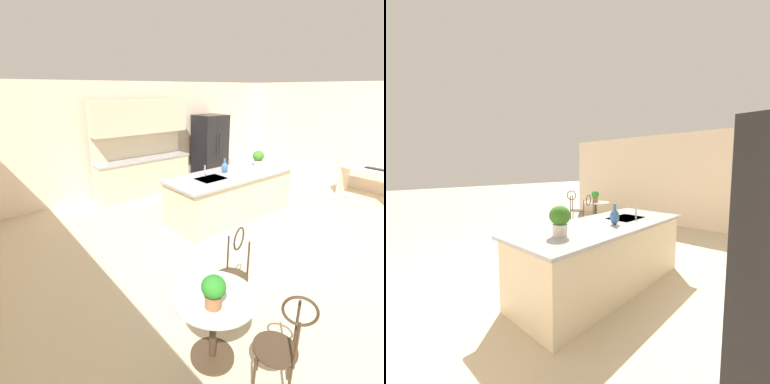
% 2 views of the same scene
% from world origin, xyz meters
% --- Properties ---
extents(ground_plane, '(40.00, 40.00, 0.00)m').
position_xyz_m(ground_plane, '(0.00, 0.00, 0.00)').
color(ground_plane, beige).
extents(wall_back, '(9.00, 0.12, 2.70)m').
position_xyz_m(wall_back, '(0.00, 3.66, 1.35)').
color(wall_back, beige).
rests_on(wall_back, ground).
extents(wall_right, '(0.12, 7.80, 2.70)m').
position_xyz_m(wall_right, '(4.26, 0.00, 1.35)').
color(wall_right, beige).
rests_on(wall_right, ground).
extents(kitchen_island, '(2.80, 1.06, 0.92)m').
position_xyz_m(kitchen_island, '(0.30, 0.85, 0.46)').
color(kitchen_island, beige).
rests_on(kitchen_island, ground).
extents(back_counter_run, '(2.44, 0.64, 1.52)m').
position_xyz_m(back_counter_run, '(-0.40, 3.21, 0.49)').
color(back_counter_run, beige).
rests_on(back_counter_run, ground).
extents(upper_cabinet_run, '(2.40, 0.36, 0.76)m').
position_xyz_m(upper_cabinet_run, '(-0.40, 3.18, 1.90)').
color(upper_cabinet_run, beige).
rests_on(upper_cabinet_run, back_counter_run).
extents(refrigerator, '(0.84, 0.75, 1.84)m').
position_xyz_m(refrigerator, '(1.78, 3.14, 0.92)').
color(refrigerator, black).
rests_on(refrigerator, ground).
extents(bistro_table, '(0.80, 0.80, 0.74)m').
position_xyz_m(bistro_table, '(-2.32, -1.49, 0.45)').
color(bistro_table, '#3D2D1E').
rests_on(bistro_table, ground).
extents(chair_near_window, '(0.52, 0.52, 1.04)m').
position_xyz_m(chair_near_window, '(-2.10, -2.10, 0.57)').
color(chair_near_window, '#3D2D1E').
rests_on(chair_near_window, ground).
extents(chair_by_island, '(0.52, 0.48, 1.04)m').
position_xyz_m(chair_by_island, '(-1.65, -1.11, 0.57)').
color(chair_by_island, '#3D2D1E').
rests_on(chair_by_island, ground).
extents(sink_faucet, '(0.02, 0.02, 0.22)m').
position_xyz_m(sink_faucet, '(-0.25, 1.03, 1.03)').
color(sink_faucet, '#B2B5BA').
rests_on(sink_faucet, kitchen_island).
extents(writing_desk, '(0.60, 1.20, 0.74)m').
position_xyz_m(writing_desk, '(3.65, -0.48, 0.51)').
color(writing_desk, beige).
rests_on(writing_desk, ground).
extents(keyboard, '(0.16, 0.44, 0.03)m').
position_xyz_m(keyboard, '(3.67, -0.58, 0.75)').
color(keyboard, black).
rests_on(keyboard, writing_desk).
extents(potted_plant_on_table, '(0.22, 0.22, 0.31)m').
position_xyz_m(potted_plant_on_table, '(-2.42, -1.58, 0.92)').
color(potted_plant_on_table, '#9E603D').
rests_on(potted_plant_on_table, bistro_table).
extents(potted_plant_counter_far, '(0.25, 0.25, 0.35)m').
position_xyz_m(potted_plant_counter_far, '(1.15, 0.88, 1.12)').
color(potted_plant_counter_far, beige).
rests_on(potted_plant_counter_far, kitchen_island).
extents(vase_on_counter, '(0.13, 0.13, 0.29)m').
position_xyz_m(vase_on_counter, '(0.25, 1.00, 1.03)').
color(vase_on_counter, '#386099').
rests_on(vase_on_counter, kitchen_island).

